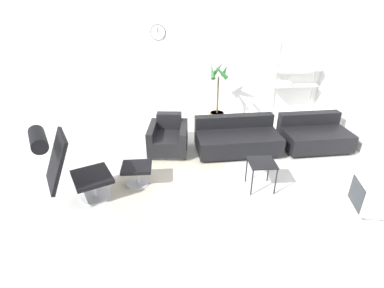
# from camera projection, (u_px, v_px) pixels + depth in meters

# --- Properties ---
(ground_plane) EXTENTS (12.00, 12.00, 0.00)m
(ground_plane) POSITION_uv_depth(u_px,v_px,m) (191.00, 174.00, 5.19)
(ground_plane) COLOR silver
(wall_back) EXTENTS (12.00, 0.09, 2.80)m
(wall_back) POSITION_uv_depth(u_px,v_px,m) (183.00, 59.00, 6.95)
(wall_back) COLOR white
(wall_back) RESTS_ON ground_plane
(round_rug) EXTENTS (2.09, 2.09, 0.01)m
(round_rug) POSITION_uv_depth(u_px,v_px,m) (175.00, 186.00, 4.87)
(round_rug) COLOR #BCB29E
(round_rug) RESTS_ON ground_plane
(lounge_chair) EXTENTS (1.08, 0.91, 1.23)m
(lounge_chair) POSITION_uv_depth(u_px,v_px,m) (64.00, 162.00, 4.14)
(lounge_chair) COLOR #BCBCC1
(lounge_chair) RESTS_ON ground_plane
(ottoman) EXTENTS (0.47, 0.40, 0.35)m
(ottoman) POSITION_uv_depth(u_px,v_px,m) (137.00, 170.00, 4.80)
(ottoman) COLOR #BCBCC1
(ottoman) RESTS_ON ground_plane
(armchair_red) EXTENTS (0.80, 0.88, 0.69)m
(armchair_red) POSITION_uv_depth(u_px,v_px,m) (168.00, 139.00, 5.82)
(armchair_red) COLOR silver
(armchair_red) RESTS_ON ground_plane
(couch_low) EXTENTS (1.62, 0.94, 0.63)m
(couch_low) POSITION_uv_depth(u_px,v_px,m) (237.00, 139.00, 5.85)
(couch_low) COLOR black
(couch_low) RESTS_ON ground_plane
(couch_second) EXTENTS (1.31, 0.93, 0.63)m
(couch_second) POSITION_uv_depth(u_px,v_px,m) (313.00, 136.00, 5.98)
(couch_second) COLOR black
(couch_second) RESTS_ON ground_plane
(side_table) EXTENTS (0.41, 0.41, 0.47)m
(side_table) POSITION_uv_depth(u_px,v_px,m) (262.00, 165.00, 4.63)
(side_table) COLOR black
(side_table) RESTS_ON ground_plane
(crt_television) EXTENTS (0.54, 0.56, 0.54)m
(crt_television) POSITION_uv_depth(u_px,v_px,m) (373.00, 197.00, 4.12)
(crt_television) COLOR beige
(crt_television) RESTS_ON ground_plane
(potted_plant) EXTENTS (0.42, 0.41, 1.46)m
(potted_plant) POSITION_uv_depth(u_px,v_px,m) (217.00, 103.00, 6.90)
(potted_plant) COLOR brown
(potted_plant) RESTS_ON ground_plane
(shelf_unit) EXTENTS (1.11, 0.28, 1.92)m
(shelf_unit) POSITION_uv_depth(u_px,v_px,m) (297.00, 76.00, 7.04)
(shelf_unit) COLOR #BCBCC1
(shelf_unit) RESTS_ON ground_plane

